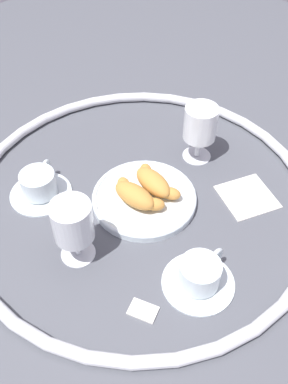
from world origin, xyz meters
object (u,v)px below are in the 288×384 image
at_px(juice_glass_left, 73,223).
at_px(sugar_packet, 143,310).
at_px(croissant_small, 154,182).
at_px(juice_glass_right, 200,126).
at_px(croissant_large, 136,195).
at_px(pastry_plate, 144,198).
at_px(folded_napkin, 247,196).
at_px(coffee_cup_near, 39,186).
at_px(coffee_cup_far, 200,276).

xyz_separation_m(juice_glass_left, sugar_packet, (0.18, 0.01, -0.09)).
height_order(croissant_small, sugar_packet, croissant_small).
bearing_deg(juice_glass_right, croissant_small, -83.25).
relative_size(croissant_small, juice_glass_right, 0.98).
bearing_deg(juice_glass_right, croissant_large, -84.89).
distance_m(pastry_plate, croissant_small, 0.04).
bearing_deg(croissant_large, folded_napkin, 53.38).
relative_size(pastry_plate, croissant_large, 1.67).
distance_m(croissant_small, juice_glass_left, 0.23).
height_order(coffee_cup_near, juice_glass_right, juice_glass_right).
distance_m(croissant_large, croissant_small, 0.06).
height_order(croissant_small, folded_napkin, croissant_small).
distance_m(coffee_cup_far, juice_glass_right, 0.36).
xyz_separation_m(croissant_small, coffee_cup_far, (0.22, -0.10, -0.01)).
xyz_separation_m(pastry_plate, coffee_cup_far, (0.22, -0.07, 0.02)).
bearing_deg(coffee_cup_near, croissant_small, 46.30).
distance_m(juice_glass_right, sugar_packet, 0.44).
distance_m(pastry_plate, coffee_cup_far, 0.23).
xyz_separation_m(croissant_large, juice_glass_right, (-0.02, 0.22, 0.05)).
distance_m(coffee_cup_far, folded_napkin, 0.25).
bearing_deg(coffee_cup_near, juice_glass_left, -11.73).
bearing_deg(juice_glass_right, juice_glass_left, -85.33).
bearing_deg(coffee_cup_far, coffee_cup_near, -168.01).
distance_m(croissant_large, sugar_packet, 0.25).
xyz_separation_m(croissant_large, croissant_small, (-0.00, 0.05, 0.00)).
bearing_deg(croissant_large, pastry_plate, 90.18).
bearing_deg(folded_napkin, juice_glass_left, -110.52).
relative_size(pastry_plate, juice_glass_right, 1.62).
relative_size(coffee_cup_near, juice_glass_right, 0.97).
bearing_deg(sugar_packet, juice_glass_right, 95.64).
bearing_deg(juice_glass_left, pastry_plate, 93.58).
height_order(pastry_plate, juice_glass_right, juice_glass_right).
bearing_deg(croissant_small, folded_napkin, 44.15).
bearing_deg(coffee_cup_far, juice_glass_left, -149.53).
bearing_deg(sugar_packet, croissant_large, 116.91).
xyz_separation_m(juice_glass_right, sugar_packet, (0.21, -0.37, -0.09)).
relative_size(coffee_cup_near, folded_napkin, 1.24).
relative_size(pastry_plate, sugar_packet, 4.54).
xyz_separation_m(coffee_cup_far, juice_glass_left, (-0.21, -0.12, 0.07)).
height_order(croissant_small, juice_glass_left, juice_glass_left).
distance_m(pastry_plate, sugar_packet, 0.26).
distance_m(pastry_plate, croissant_large, 0.04).
xyz_separation_m(coffee_cup_near, juice_glass_right, (0.15, 0.34, 0.07)).
bearing_deg(coffee_cup_near, pastry_plate, 40.96).
height_order(pastry_plate, coffee_cup_far, coffee_cup_far).
xyz_separation_m(coffee_cup_near, juice_glass_left, (0.18, -0.04, 0.07)).
height_order(croissant_large, juice_glass_left, juice_glass_left).
xyz_separation_m(croissant_small, juice_glass_right, (-0.02, 0.16, 0.05)).
xyz_separation_m(croissant_large, coffee_cup_far, (0.22, -0.04, -0.01)).
height_order(coffee_cup_far, sugar_packet, coffee_cup_far).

